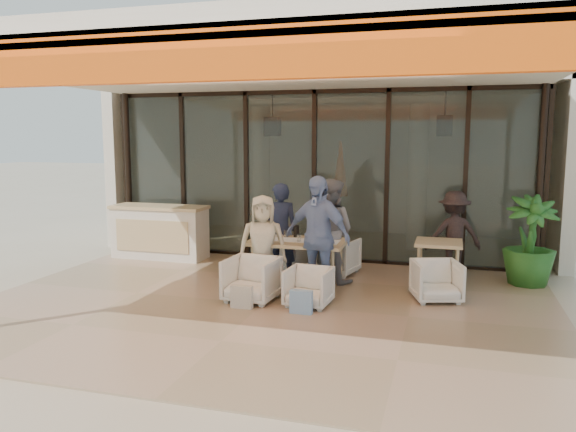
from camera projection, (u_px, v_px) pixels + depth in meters
name	position (u px, v px, depth m)	size (l,w,h in m)	color
ground	(263.00, 305.00, 7.87)	(70.00, 70.00, 0.00)	#C6B293
terrace_floor	(263.00, 305.00, 7.87)	(8.00, 6.00, 0.01)	tan
terrace_structure	(255.00, 65.00, 7.16)	(8.00, 6.00, 3.40)	silver
glass_storefront	(314.00, 177.00, 10.49)	(8.08, 0.10, 3.20)	#9EADA3
interior_block	(339.00, 142.00, 12.60)	(9.05, 3.62, 3.52)	silver
host_counter	(160.00, 232.00, 10.77)	(1.85, 0.65, 1.04)	silver
dining_table	(297.00, 244.00, 8.75)	(1.50, 0.90, 0.93)	tan
chair_far_left	(289.00, 251.00, 9.81)	(0.69, 0.65, 0.71)	white
chair_far_right	(336.00, 254.00, 9.58)	(0.68, 0.64, 0.70)	white
chair_near_left	(252.00, 277.00, 8.01)	(0.69, 0.65, 0.71)	white
chair_near_right	(309.00, 285.00, 7.78)	(0.59, 0.55, 0.61)	white
diner_navy	(280.00, 231.00, 9.27)	(0.58, 0.38, 1.60)	#1A213B
diner_grey	(330.00, 231.00, 9.03)	(0.82, 0.64, 1.69)	slate
diner_cream	(263.00, 244.00, 8.43)	(0.73, 0.47, 1.49)	beige
diner_periwinkle	(317.00, 237.00, 8.17)	(1.05, 0.44, 1.80)	#728DBE
tote_bag_cream	(242.00, 298.00, 7.65)	(0.30, 0.10, 0.34)	silver
tote_bag_blue	(301.00, 303.00, 7.42)	(0.30, 0.10, 0.34)	#99BFD8
side_table	(439.00, 248.00, 8.68)	(0.70, 0.70, 0.74)	tan
side_chair	(437.00, 279.00, 8.01)	(0.64, 0.60, 0.66)	white
standing_woman	(454.00, 235.00, 9.34)	(0.94, 0.54, 1.46)	black
potted_palm	(530.00, 241.00, 8.81)	(0.81, 0.81, 1.44)	#1E5919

